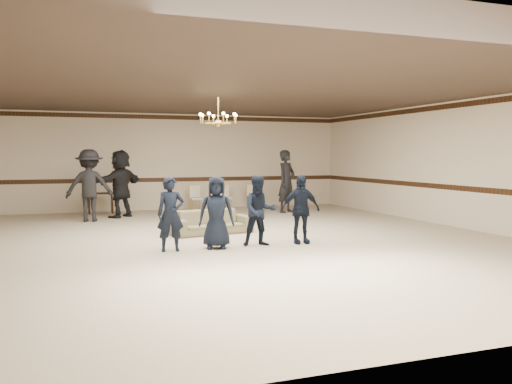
# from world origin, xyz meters

# --- Properties ---
(room) EXTENTS (12.01, 14.01, 3.21)m
(room) POSITION_xyz_m (0.00, 0.00, 1.60)
(room) COLOR #C0AE93
(room) RESTS_ON ground
(chair_rail) EXTENTS (12.00, 0.02, 0.14)m
(chair_rail) POSITION_xyz_m (0.00, 6.99, 1.00)
(chair_rail) COLOR #331B0F
(chair_rail) RESTS_ON wall_back
(crown_molding) EXTENTS (12.00, 0.02, 0.14)m
(crown_molding) POSITION_xyz_m (0.00, 6.99, 3.08)
(crown_molding) COLOR #331B0F
(crown_molding) RESTS_ON wall_back
(chandelier) EXTENTS (0.94, 0.94, 0.89)m
(chandelier) POSITION_xyz_m (0.00, 1.00, 2.88)
(chandelier) COLOR gold
(chandelier) RESTS_ON ceiling
(boy_a) EXTENTS (0.54, 0.37, 1.42)m
(boy_a) POSITION_xyz_m (-1.46, -0.84, 0.71)
(boy_a) COLOR black
(boy_a) RESTS_ON floor
(boy_b) EXTENTS (0.78, 0.60, 1.42)m
(boy_b) POSITION_xyz_m (-0.56, -0.84, 0.71)
(boy_b) COLOR black
(boy_b) RESTS_ON floor
(boy_c) EXTENTS (0.75, 0.62, 1.42)m
(boy_c) POSITION_xyz_m (0.34, -0.84, 0.71)
(boy_c) COLOR black
(boy_c) RESTS_ON floor
(boy_d) EXTENTS (0.86, 0.41, 1.42)m
(boy_d) POSITION_xyz_m (1.24, -0.84, 0.71)
(boy_d) COLOR black
(boy_d) RESTS_ON floor
(settee) EXTENTS (2.00, 1.07, 0.55)m
(settee) POSITION_xyz_m (-0.17, 1.10, 0.28)
(settee) COLOR #716B4B
(settee) RESTS_ON floor
(adult_left) EXTENTS (1.38, 0.92, 1.98)m
(adult_left) POSITION_xyz_m (-2.71, 4.46, 0.99)
(adult_left) COLOR black
(adult_left) RESTS_ON floor
(adult_mid) EXTENTS (1.78, 1.63, 1.98)m
(adult_mid) POSITION_xyz_m (-1.81, 5.16, 0.99)
(adult_mid) COLOR black
(adult_mid) RESTS_ON floor
(adult_right) EXTENTS (0.86, 0.78, 1.98)m
(adult_right) POSITION_xyz_m (3.29, 4.76, 0.99)
(adult_right) COLOR black
(adult_right) RESTS_ON floor
(banquet_chair_left) EXTENTS (0.44, 0.44, 0.83)m
(banquet_chair_left) POSITION_xyz_m (0.70, 6.23, 0.41)
(banquet_chair_left) COLOR beige
(banquet_chair_left) RESTS_ON floor
(banquet_chair_mid) EXTENTS (0.41, 0.41, 0.83)m
(banquet_chair_mid) POSITION_xyz_m (1.70, 6.23, 0.41)
(banquet_chair_mid) COLOR beige
(banquet_chair_mid) RESTS_ON floor
(banquet_chair_right) EXTENTS (0.41, 0.41, 0.83)m
(banquet_chair_right) POSITION_xyz_m (2.70, 6.23, 0.41)
(banquet_chair_right) COLOR beige
(banquet_chair_right) RESTS_ON floor
(console_table) EXTENTS (0.79, 0.34, 0.66)m
(console_table) POSITION_xyz_m (-2.30, 6.43, 0.33)
(console_table) COLOR black
(console_table) RESTS_ON floor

